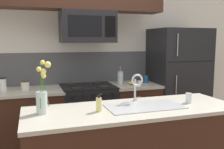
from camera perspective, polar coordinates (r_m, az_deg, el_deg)
rear_partition at (r=3.99m, az=-2.58°, el=3.92°), size 5.20×0.10×2.60m
splash_band at (r=3.87m, az=-6.62°, el=1.54°), size 3.33×0.01×0.48m
back_counter_left at (r=3.62m, az=-18.90°, el=-10.48°), size 0.97×0.65×0.91m
back_counter_right at (r=3.92m, az=5.02°, el=-8.72°), size 0.71×0.65×0.91m
stove_range at (r=3.70m, az=-5.44°, el=-9.62°), size 0.76×0.64×0.93m
microwave at (r=3.52m, az=-5.63°, el=10.74°), size 0.74×0.40×0.43m
refrigerator at (r=4.19m, az=14.61°, el=-1.98°), size 0.84×0.74×1.75m
storage_jar_medium at (r=3.52m, az=-23.65°, el=-2.10°), size 0.08×0.08×0.18m
storage_jar_short at (r=3.54m, az=-19.24°, el=-2.37°), size 0.11×0.11×0.12m
banana_bunch at (r=3.75m, az=5.11°, el=-2.01°), size 0.19×0.12×0.08m
french_press at (r=3.78m, az=1.91°, el=-0.71°), size 0.09×0.09×0.27m
coffee_tin at (r=3.94m, az=7.74°, el=-1.09°), size 0.08×0.08×0.11m
kitchen_sink at (r=2.55m, az=7.39°, el=-8.78°), size 0.76×0.40×0.16m
sink_faucet at (r=2.66m, az=5.67°, el=-2.14°), size 0.14×0.14×0.31m
dish_soap_bottle at (r=2.33m, az=-3.02°, el=-6.81°), size 0.06×0.05×0.16m
drinking_glass at (r=2.77m, az=17.09°, el=-5.14°), size 0.07×0.07×0.10m
flower_vase at (r=2.32m, az=-15.65°, el=-5.04°), size 0.14×0.15×0.48m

